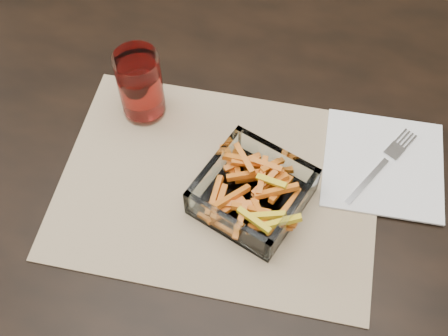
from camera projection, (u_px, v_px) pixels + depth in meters
The scene contains 6 objects.
dining_table at pixel (218, 195), 0.90m from camera, with size 1.60×0.90×0.75m.
placemat at pixel (219, 185), 0.80m from camera, with size 0.45×0.33×0.00m, color tan.
glass_bowl at pixel (252, 193), 0.77m from camera, with size 0.17×0.17×0.05m.
tumbler at pixel (141, 87), 0.83m from camera, with size 0.07×0.07×0.12m.
napkin at pixel (383, 164), 0.82m from camera, with size 0.17×0.17×0.00m, color white.
fork at pixel (383, 164), 0.81m from camera, with size 0.09×0.15×0.00m.
Camera 1 is at (0.13, -0.42, 1.45)m, focal length 45.00 mm.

